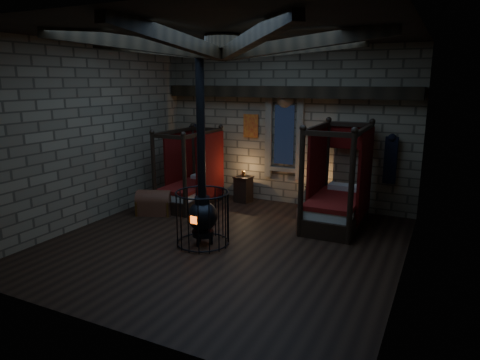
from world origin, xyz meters
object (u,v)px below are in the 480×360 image
at_px(bed_left, 191,187).
at_px(trunk_right, 313,222).
at_px(stove, 203,214).
at_px(bed_right, 337,201).
at_px(trunk_left, 155,203).

relative_size(bed_left, trunk_right, 2.39).
bearing_deg(stove, bed_right, 53.92).
bearing_deg(trunk_left, bed_right, -4.38).
relative_size(bed_left, stove, 0.51).
height_order(trunk_left, stove, stove).
height_order(bed_left, trunk_right, bed_left).
xyz_separation_m(bed_left, trunk_right, (3.64, -0.64, -0.26)).
distance_m(bed_right, trunk_right, 0.90).
height_order(trunk_left, trunk_right, trunk_left).
height_order(bed_left, stove, stove).
distance_m(trunk_left, stove, 2.55).
height_order(trunk_right, stove, stove).
height_order(bed_left, bed_right, bed_right).
distance_m(bed_right, trunk_left, 4.55).
relative_size(bed_left, trunk_left, 2.05).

